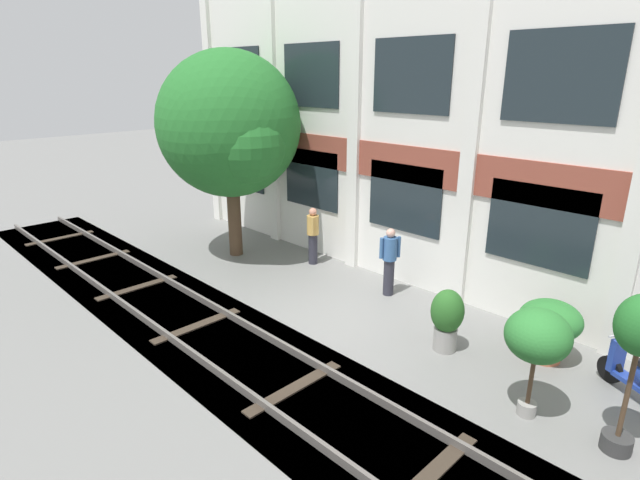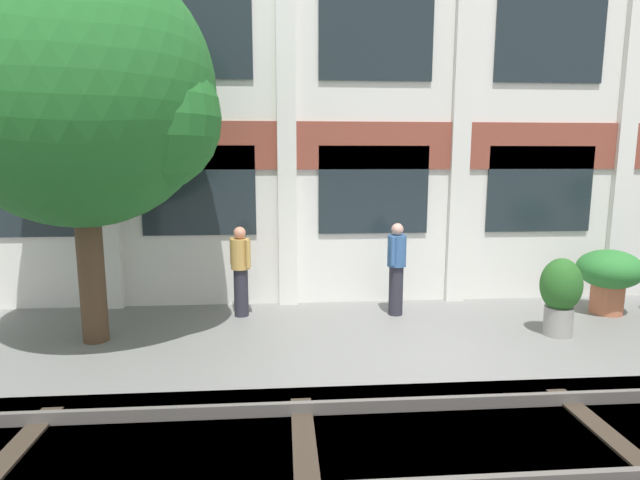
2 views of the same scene
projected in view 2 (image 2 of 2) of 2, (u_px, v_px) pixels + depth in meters
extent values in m
plane|color=slate|center=(405.00, 354.00, 7.35)|extent=(80.00, 80.00, 0.00)
cube|color=silver|center=(373.00, 88.00, 9.67)|extent=(16.82, 0.50, 8.41)
cube|color=brown|center=(374.00, 146.00, 9.58)|extent=(16.82, 0.06, 0.90)
cube|color=silver|center=(99.00, 83.00, 8.99)|extent=(0.36, 0.16, 8.41)
cube|color=silver|center=(286.00, 85.00, 9.24)|extent=(0.36, 0.16, 8.41)
cube|color=silver|center=(463.00, 87.00, 9.49)|extent=(0.36, 0.16, 8.41)
cube|color=silver|center=(631.00, 89.00, 9.74)|extent=(0.36, 0.16, 8.41)
cube|color=#1E282D|center=(14.00, 192.00, 9.21)|extent=(2.15, 0.04, 1.70)
cube|color=#1E282D|center=(199.00, 191.00, 9.46)|extent=(2.15, 0.04, 1.70)
cube|color=#1E282D|center=(374.00, 190.00, 9.71)|extent=(2.15, 0.04, 1.70)
cube|color=#1E282D|center=(540.00, 189.00, 9.96)|extent=(2.15, 0.04, 1.70)
cube|color=#1E282D|center=(192.00, 30.00, 8.99)|extent=(2.15, 0.04, 1.70)
cube|color=#1E282D|center=(376.00, 33.00, 9.24)|extent=(2.15, 0.04, 1.70)
cube|color=#1E282D|center=(551.00, 37.00, 9.49)|extent=(2.15, 0.04, 1.70)
cube|color=#423F3A|center=(461.00, 457.00, 5.05)|extent=(24.82, 2.80, 0.28)
cube|color=#605B56|center=(440.00, 403.00, 5.73)|extent=(24.82, 0.07, 0.15)
cube|color=#382D23|center=(3.00, 463.00, 4.70)|extent=(0.24, 2.10, 0.03)
cube|color=#382D23|center=(305.00, 450.00, 4.91)|extent=(0.24, 2.10, 0.03)
cube|color=#382D23|center=(610.00, 437.00, 5.15)|extent=(0.24, 2.10, 0.03)
cylinder|color=#4C3826|center=(90.00, 256.00, 7.70)|extent=(0.39, 0.39, 2.73)
ellipsoid|color=#236B28|center=(78.00, 90.00, 7.30)|extent=(4.00, 4.00, 4.05)
sphere|color=#236B28|center=(16.00, 119.00, 7.48)|extent=(2.20, 2.20, 2.20)
sphere|color=#236B28|center=(145.00, 118.00, 7.24)|extent=(2.20, 2.20, 2.20)
cylinder|color=gray|center=(558.00, 321.00, 8.13)|extent=(0.45, 0.45, 0.47)
ellipsoid|color=#286023|center=(561.00, 285.00, 8.03)|extent=(0.64, 0.64, 0.87)
cylinder|color=#B76647|center=(607.00, 299.00, 9.28)|extent=(0.57, 0.57, 0.54)
ellipsoid|color=#2D7A33|center=(610.00, 269.00, 9.19)|extent=(1.13, 1.13, 0.71)
cylinder|color=#282833|center=(396.00, 290.00, 9.17)|extent=(0.26, 0.26, 0.92)
cylinder|color=#33598C|center=(397.00, 251.00, 9.05)|extent=(0.34, 0.34, 0.57)
sphere|color=tan|center=(397.00, 229.00, 8.99)|extent=(0.22, 0.22, 0.22)
cylinder|color=#33598C|center=(393.00, 251.00, 8.85)|extent=(0.09, 0.09, 0.51)
cylinder|color=#33598C|center=(401.00, 247.00, 9.24)|extent=(0.09, 0.09, 0.51)
cylinder|color=#282833|center=(241.00, 292.00, 9.10)|extent=(0.26, 0.26, 0.88)
cylinder|color=tan|center=(240.00, 254.00, 8.99)|extent=(0.34, 0.34, 0.55)
sphere|color=tan|center=(240.00, 233.00, 8.93)|extent=(0.22, 0.22, 0.22)
cylinder|color=tan|center=(232.00, 251.00, 9.13)|extent=(0.09, 0.09, 0.49)
cylinder|color=tan|center=(248.00, 254.00, 8.84)|extent=(0.09, 0.09, 0.49)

